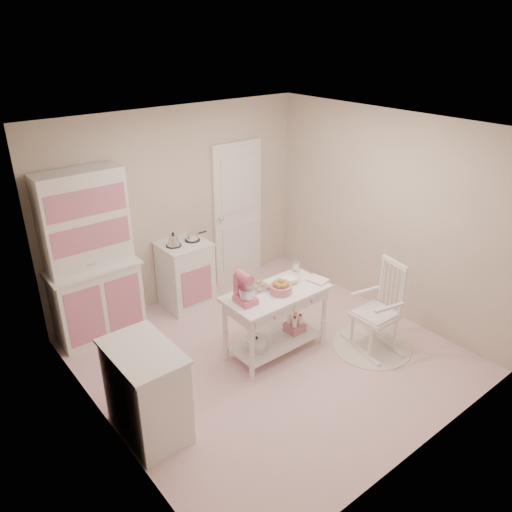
{
  "coord_description": "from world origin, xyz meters",
  "views": [
    {
      "loc": [
        -3.1,
        -3.6,
        3.51
      ],
      "look_at": [
        0.22,
        0.54,
        1.02
      ],
      "focal_mm": 35.0,
      "sensor_mm": 36.0,
      "label": 1
    }
  ],
  "objects_px": {
    "base_cabinet": "(147,392)",
    "stand_mixer": "(245,289)",
    "stove": "(185,274)",
    "work_table": "(276,322)",
    "rocking_chair": "(376,307)",
    "bread_basket": "(281,289)",
    "hutch": "(91,258)"
  },
  "relations": [
    {
      "from": "stove",
      "to": "base_cabinet",
      "type": "relative_size",
      "value": 1.0
    },
    {
      "from": "base_cabinet",
      "to": "work_table",
      "type": "height_order",
      "value": "base_cabinet"
    },
    {
      "from": "hutch",
      "to": "stove",
      "type": "relative_size",
      "value": 2.26
    },
    {
      "from": "rocking_chair",
      "to": "stand_mixer",
      "type": "height_order",
      "value": "stand_mixer"
    },
    {
      "from": "hutch",
      "to": "rocking_chair",
      "type": "relative_size",
      "value": 1.89
    },
    {
      "from": "stove",
      "to": "rocking_chair",
      "type": "xyz_separation_m",
      "value": [
        1.18,
        -2.23,
        0.09
      ]
    },
    {
      "from": "bread_basket",
      "to": "hutch",
      "type": "bearing_deg",
      "value": 131.18
    },
    {
      "from": "stove",
      "to": "rocking_chair",
      "type": "distance_m",
      "value": 2.53
    },
    {
      "from": "work_table",
      "to": "stand_mixer",
      "type": "xyz_separation_m",
      "value": [
        -0.42,
        0.02,
        0.57
      ]
    },
    {
      "from": "stove",
      "to": "bread_basket",
      "type": "relative_size",
      "value": 3.68
    },
    {
      "from": "hutch",
      "to": "work_table",
      "type": "relative_size",
      "value": 1.73
    },
    {
      "from": "hutch",
      "to": "stove",
      "type": "xyz_separation_m",
      "value": [
        1.2,
        -0.05,
        -0.58
      ]
    },
    {
      "from": "stove",
      "to": "bread_basket",
      "type": "bearing_deg",
      "value": -80.84
    },
    {
      "from": "work_table",
      "to": "stand_mixer",
      "type": "distance_m",
      "value": 0.71
    },
    {
      "from": "hutch",
      "to": "base_cabinet",
      "type": "bearing_deg",
      "value": -99.34
    },
    {
      "from": "stove",
      "to": "work_table",
      "type": "relative_size",
      "value": 0.77
    },
    {
      "from": "rocking_chair",
      "to": "work_table",
      "type": "xyz_separation_m",
      "value": [
        -0.94,
        0.66,
        -0.15
      ]
    },
    {
      "from": "hutch",
      "to": "stove",
      "type": "distance_m",
      "value": 1.33
    },
    {
      "from": "base_cabinet",
      "to": "stand_mixer",
      "type": "xyz_separation_m",
      "value": [
        1.32,
        0.24,
        0.51
      ]
    },
    {
      "from": "stove",
      "to": "work_table",
      "type": "height_order",
      "value": "stove"
    },
    {
      "from": "rocking_chair",
      "to": "stand_mixer",
      "type": "distance_m",
      "value": 1.58
    },
    {
      "from": "base_cabinet",
      "to": "hutch",
      "type": "bearing_deg",
      "value": 80.66
    },
    {
      "from": "base_cabinet",
      "to": "stand_mixer",
      "type": "height_order",
      "value": "stand_mixer"
    },
    {
      "from": "stove",
      "to": "rocking_chair",
      "type": "bearing_deg",
      "value": -62.05
    },
    {
      "from": "stove",
      "to": "work_table",
      "type": "xyz_separation_m",
      "value": [
        0.24,
        -1.57,
        -0.06
      ]
    },
    {
      "from": "rocking_chair",
      "to": "bread_basket",
      "type": "height_order",
      "value": "rocking_chair"
    },
    {
      "from": "hutch",
      "to": "stand_mixer",
      "type": "height_order",
      "value": "hutch"
    },
    {
      "from": "base_cabinet",
      "to": "rocking_chair",
      "type": "xyz_separation_m",
      "value": [
        2.69,
        -0.45,
        0.09
      ]
    },
    {
      "from": "base_cabinet",
      "to": "work_table",
      "type": "xyz_separation_m",
      "value": [
        1.74,
        0.22,
        -0.06
      ]
    },
    {
      "from": "stove",
      "to": "stand_mixer",
      "type": "xyz_separation_m",
      "value": [
        -0.18,
        -1.55,
        0.51
      ]
    },
    {
      "from": "bread_basket",
      "to": "stand_mixer",
      "type": "bearing_deg",
      "value": 170.96
    },
    {
      "from": "rocking_chair",
      "to": "stove",
      "type": "bearing_deg",
      "value": 129.57
    }
  ]
}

